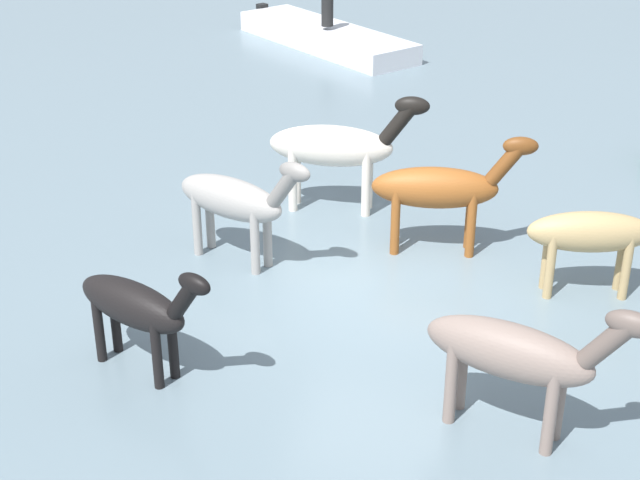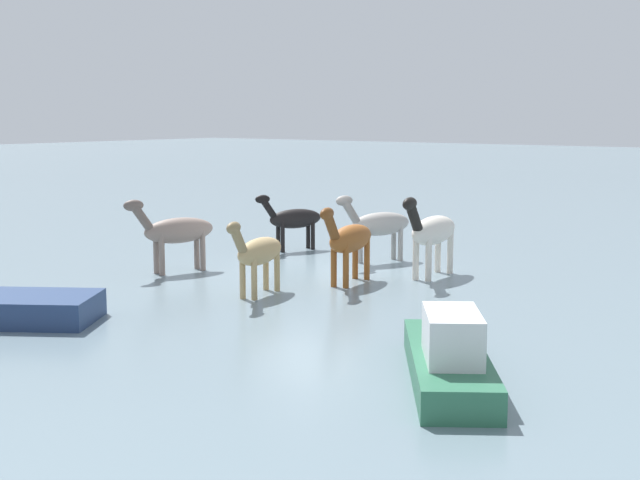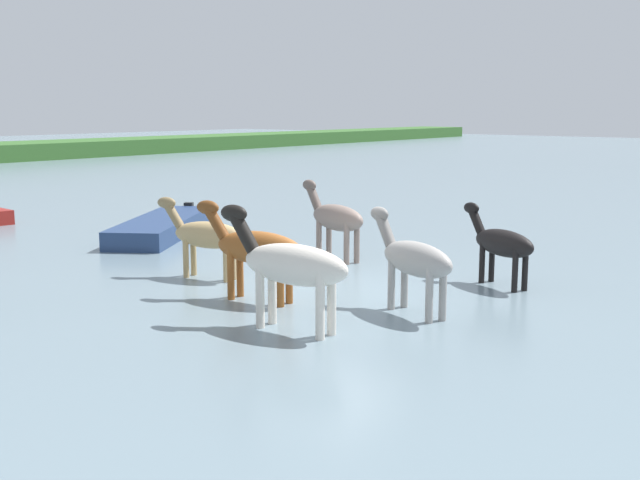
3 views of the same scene
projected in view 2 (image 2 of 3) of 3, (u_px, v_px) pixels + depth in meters
The scene contains 8 objects.
ground_plane at pixel (307, 272), 21.94m from camera, with size 176.13×176.13×0.00m, color slate.
horse_gray_outer at pixel (293, 219), 25.32m from camera, with size 1.13×2.13×1.68m.
horse_mid_herd at pixel (378, 224), 23.29m from camera, with size 1.19×2.37×1.86m.
horse_rear_stallion at pixel (176, 231), 21.81m from camera, with size 1.07×2.46×1.91m.
horse_dark_mare at pixel (349, 239), 20.32m from camera, with size 0.87×2.48×1.92m.
horse_dun_straggler at pixel (432, 231), 21.12m from camera, with size 0.77×2.67×2.07m.
horse_lead at pixel (258, 252), 19.02m from camera, with size 0.89×2.28×1.76m.
boat_motor_center at pixel (449, 362), 12.93m from camera, with size 3.15×3.87×1.32m.
Camera 2 is at (-13.27, 17.04, 3.98)m, focal length 48.74 mm.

